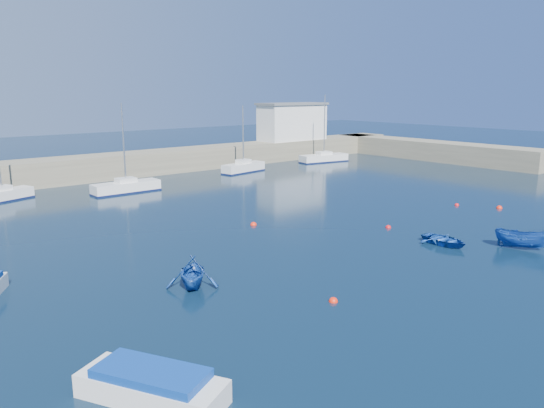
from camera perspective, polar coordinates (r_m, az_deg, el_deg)
ground at (r=25.99m, az=21.78°, el=-10.60°), size 220.00×220.00×0.00m
back_wall at (r=61.41m, az=-19.12°, el=3.66°), size 96.00×4.50×2.60m
right_arm at (r=78.76m, az=16.78°, el=5.55°), size 4.50×32.00×2.60m
harbor_office at (r=76.90m, az=2.19°, el=8.74°), size 10.00×4.00×5.00m
sailboat_5 at (r=52.69m, az=-27.03°, el=0.86°), size 5.56×3.24×7.16m
sailboat_6 at (r=52.83m, az=-15.42°, el=1.80°), size 6.51×1.85×8.50m
sailboat_7 at (r=63.76m, az=-3.09°, el=3.98°), size 6.12×2.65×7.90m
sailboat_8 at (r=73.32m, az=5.59°, el=4.97°), size 7.19×3.13×9.03m
motorboat_0 at (r=18.15m, az=-12.82°, el=-18.49°), size 3.77×5.07×1.08m
dinghy_center at (r=35.55m, az=18.05°, el=-3.71°), size 2.32×3.15×0.63m
dinghy_left at (r=26.91m, az=-8.55°, el=-7.24°), size 3.88×3.98×1.59m
dinghy_right at (r=36.35m, az=25.37°, el=-3.44°), size 2.48×3.49×1.26m
buoy_0 at (r=25.30m, az=6.61°, el=-10.39°), size 0.44×0.44×0.44m
buoy_1 at (r=38.93m, az=12.39°, el=-2.51°), size 0.41×0.41×0.41m
buoy_2 at (r=48.13m, az=23.25°, el=-0.43°), size 0.49×0.49×0.49m
buoy_3 at (r=38.79m, az=-2.01°, el=-2.28°), size 0.48×0.48×0.48m
buoy_4 at (r=48.04m, az=19.25°, el=-0.14°), size 0.39×0.39×0.39m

